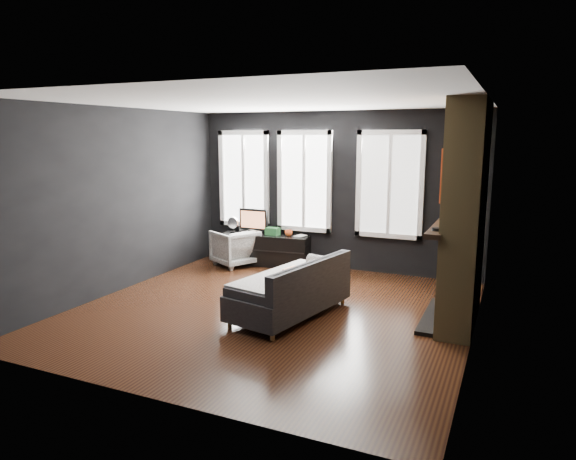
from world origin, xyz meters
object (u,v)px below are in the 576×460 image
at_px(media_console, 266,249).
at_px(monitor, 254,219).
at_px(armchair, 235,246).
at_px(mantel_vase, 448,211).
at_px(sofa, 290,287).
at_px(mug, 289,232).
at_px(book, 297,230).

xyz_separation_m(media_console, monitor, (-0.25, 0.00, 0.53)).
height_order(armchair, monitor, monitor).
distance_m(media_console, mantel_vase, 3.62).
bearing_deg(sofa, media_console, 134.89).
xyz_separation_m(media_console, mug, (0.44, 0.01, 0.34)).
xyz_separation_m(sofa, media_console, (-1.47, 2.27, -0.10)).
bearing_deg(sofa, mug, 126.24).
bearing_deg(monitor, armchair, -126.23).
bearing_deg(mug, monitor, -179.17).
xyz_separation_m(armchair, mantel_vase, (3.72, -0.90, 0.97)).
relative_size(sofa, media_console, 1.11).
bearing_deg(mantel_vase, book, 154.67).
xyz_separation_m(book, mantel_vase, (2.68, -1.27, 0.67)).
relative_size(sofa, mug, 13.12).
xyz_separation_m(monitor, mug, (0.69, 0.01, -0.18)).
bearing_deg(book, media_console, -171.90).
height_order(media_console, mug, mug).
height_order(monitor, mantel_vase, mantel_vase).
height_order(armchair, media_console, armchair).
relative_size(monitor, mug, 4.20).
bearing_deg(media_console, monitor, 172.78).
distance_m(book, mantel_vase, 3.04).
relative_size(armchair, book, 3.25).
relative_size(armchair, media_console, 0.44).
distance_m(media_console, book, 0.69).
height_order(armchair, mantel_vase, mantel_vase).
distance_m(armchair, media_console, 0.56).
relative_size(media_console, monitor, 2.82).
bearing_deg(armchair, sofa, 72.59).
xyz_separation_m(sofa, armchair, (-1.94, 1.98, -0.03)).
xyz_separation_m(media_console, book, (0.57, 0.08, 0.38)).
distance_m(sofa, monitor, 2.88).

